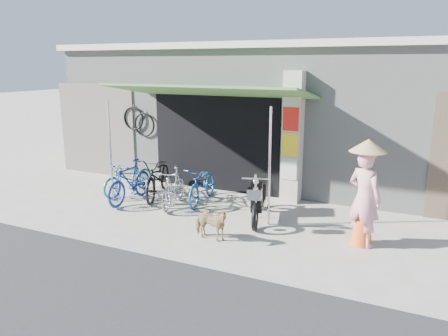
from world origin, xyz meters
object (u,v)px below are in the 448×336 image
at_px(bike_navy, 203,185).
at_px(moped, 259,196).
at_px(street_dog, 210,224).
at_px(bike_teal, 129,177).
at_px(nun, 365,194).
at_px(bike_black, 158,177).
at_px(bike_silver, 173,187).
at_px(bike_blue, 130,182).

xyz_separation_m(bike_navy, moped, (1.55, -0.44, 0.04)).
distance_m(street_dog, moped, 1.51).
distance_m(bike_teal, nun, 5.74).
xyz_separation_m(bike_black, nun, (4.87, -0.87, 0.43)).
bearing_deg(bike_navy, bike_teal, 176.20).
bearing_deg(bike_teal, street_dog, -20.13).
xyz_separation_m(bike_black, bike_silver, (0.71, -0.46, -0.06)).
xyz_separation_m(bike_teal, bike_navy, (1.98, 0.16, 0.01)).
distance_m(bike_blue, moped, 3.12).
bearing_deg(street_dog, bike_navy, 36.39).
bearing_deg(bike_silver, street_dog, -52.53).
xyz_separation_m(bike_teal, bike_blue, (0.42, -0.51, 0.07)).
height_order(bike_navy, nun, nun).
xyz_separation_m(bike_blue, street_dog, (2.72, -1.23, -0.17)).
height_order(bike_black, moped, moped).
distance_m(bike_blue, bike_navy, 1.69).
bearing_deg(nun, moped, 14.76).
height_order(bike_black, nun, nun).
relative_size(bike_teal, nun, 0.83).
bearing_deg(bike_blue, bike_teal, 128.07).
bearing_deg(bike_blue, moped, 2.51).
height_order(bike_silver, nun, nun).
bearing_deg(bike_black, bike_silver, -51.75).
bearing_deg(moped, bike_black, 157.33).
distance_m(bike_blue, street_dog, 2.99).
height_order(bike_blue, bike_silver, bike_blue).
bearing_deg(bike_blue, bike_navy, 21.63).
height_order(bike_teal, bike_silver, bike_silver).
distance_m(bike_black, bike_navy, 1.18).
distance_m(bike_black, moped, 2.76).
distance_m(bike_teal, street_dog, 3.59).
bearing_deg(street_dog, bike_blue, 70.58).
relative_size(bike_blue, street_dog, 2.19).
relative_size(bike_teal, bike_navy, 0.97).
height_order(bike_navy, moped, moped).
distance_m(bike_blue, bike_silver, 1.09).
height_order(bike_silver, moped, moped).
relative_size(bike_navy, nun, 0.86).
bearing_deg(bike_teal, nun, 1.03).
bearing_deg(bike_navy, moped, -24.32).
xyz_separation_m(bike_black, moped, (2.73, -0.38, -0.03)).
xyz_separation_m(bike_blue, nun, (5.24, -0.26, 0.44)).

